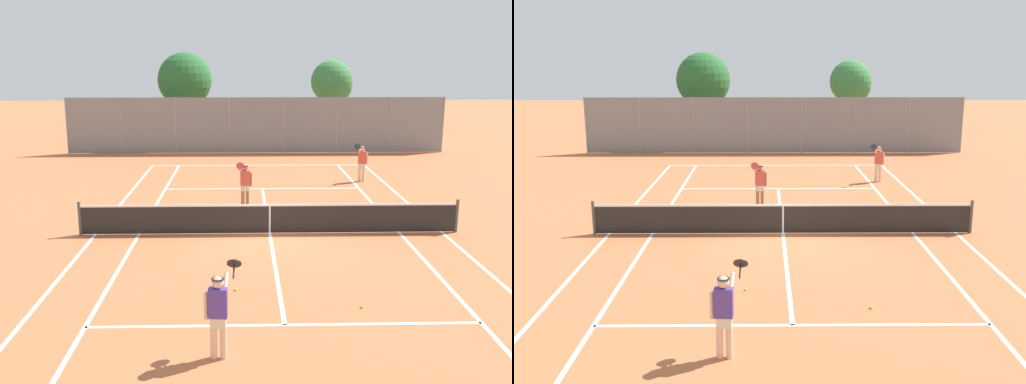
% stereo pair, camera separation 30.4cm
% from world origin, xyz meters
% --- Properties ---
extents(ground_plane, '(120.00, 120.00, 0.00)m').
position_xyz_m(ground_plane, '(0.00, 0.00, 0.00)').
color(ground_plane, '#BC663D').
extents(court_line_markings, '(11.10, 23.90, 0.01)m').
position_xyz_m(court_line_markings, '(0.00, 0.00, 0.00)').
color(court_line_markings, white).
rests_on(court_line_markings, ground).
extents(tennis_net, '(12.00, 0.10, 1.07)m').
position_xyz_m(tennis_net, '(0.00, 0.00, 0.51)').
color(tennis_net, '#474C47').
rests_on(tennis_net, ground).
extents(player_near_side, '(0.70, 0.72, 1.77)m').
position_xyz_m(player_near_side, '(-1.32, -7.69, 0.93)').
color(player_near_side, beige).
rests_on(player_near_side, ground).
extents(player_far_left, '(0.59, 0.80, 1.77)m').
position_xyz_m(player_far_left, '(-0.75, 3.34, 0.93)').
color(player_far_left, '#936B4C').
rests_on(player_far_left, ground).
extents(player_far_right, '(0.73, 0.72, 1.77)m').
position_xyz_m(player_far_right, '(4.51, 7.75, 0.93)').
color(player_far_right, beige).
rests_on(player_far_right, ground).
extents(loose_tennis_ball_0, '(0.07, 0.07, 0.07)m').
position_xyz_m(loose_tennis_ball_0, '(4.84, 8.83, 0.03)').
color(loose_tennis_ball_0, '#D1DB33').
rests_on(loose_tennis_ball_0, ground).
extents(loose_tennis_ball_1, '(0.07, 0.07, 0.07)m').
position_xyz_m(loose_tennis_ball_1, '(1.78, -5.61, 0.03)').
color(loose_tennis_ball_1, '#D1DB33').
rests_on(loose_tennis_ball_1, ground).
extents(loose_tennis_ball_2, '(0.07, 0.07, 0.07)m').
position_xyz_m(loose_tennis_ball_2, '(-1.04, -4.57, 0.03)').
color(loose_tennis_ball_2, '#D1DB33').
rests_on(loose_tennis_ball_2, ground).
extents(loose_tennis_ball_3, '(0.07, 0.07, 0.07)m').
position_xyz_m(loose_tennis_ball_3, '(-0.42, 11.29, 0.03)').
color(loose_tennis_ball_3, '#D1DB33').
rests_on(loose_tennis_ball_3, ground).
extents(back_fence, '(22.05, 0.08, 3.26)m').
position_xyz_m(back_fence, '(-0.00, 15.95, 1.63)').
color(back_fence, gray).
rests_on(back_fence, ground).
extents(tree_behind_left, '(3.38, 3.38, 5.82)m').
position_xyz_m(tree_behind_left, '(-4.41, 18.94, 4.00)').
color(tree_behind_left, brown).
rests_on(tree_behind_left, ground).
extents(tree_behind_right, '(2.73, 2.70, 5.34)m').
position_xyz_m(tree_behind_right, '(5.07, 19.97, 3.90)').
color(tree_behind_right, brown).
rests_on(tree_behind_right, ground).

